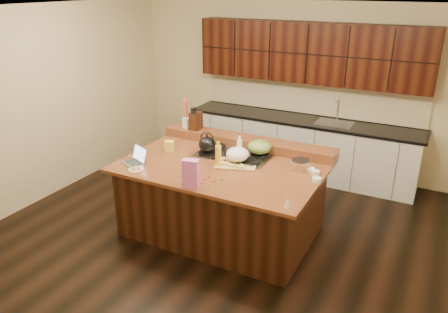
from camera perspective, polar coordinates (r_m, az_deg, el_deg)
The scene contains 36 objects.
room at distance 5.09m, azimuth -0.26°, elevation 3.47°, with size 5.52×5.02×2.72m.
island at distance 5.44m, azimuth -0.24°, elevation -5.42°, with size 2.40×1.60×0.92m.
back_ledge at distance 5.81m, azimuth 2.96°, elevation 1.94°, with size 2.40×0.30×0.12m, color black.
cooktop at distance 5.49m, azimuth 1.20°, elevation 0.24°, with size 0.92×0.52×0.05m.
back_counter at distance 7.07m, azimuth 10.40°, elevation 5.31°, with size 3.70×0.66×2.40m.
kettle at distance 5.47m, azimuth -2.21°, elevation 1.58°, with size 0.22×0.22×0.20m, color black.
green_bowl at distance 5.44m, azimuth 4.66°, elevation 1.25°, with size 0.30×0.30×0.17m, color olive.
laptop at distance 5.36m, azimuth -11.39°, elevation -0.31°, with size 0.35×0.32×0.20m.
oil_bottle at distance 5.11m, azimuth -0.75°, elevation -0.01°, with size 0.07×0.07×0.27m, color yellow.
vinegar_bottle at distance 5.35m, azimuth 2.03°, elevation 0.90°, with size 0.06×0.06×0.25m, color silver.
wooden_tray at distance 5.24m, azimuth 1.73°, elevation -0.02°, with size 0.56×0.48×0.19m.
ramekin_a at distance 4.89m, azimuth 12.00°, elevation -2.99°, with size 0.10×0.10×0.04m, color white.
ramekin_b at distance 5.07m, azimuth 11.84°, elevation -2.06°, with size 0.10×0.10×0.04m, color white.
ramekin_c at distance 5.14m, azimuth 11.21°, elevation -1.67°, with size 0.10×0.10×0.04m, color white.
strainer_bowl at distance 5.18m, azimuth 9.96°, elevation -1.11°, with size 0.24×0.24×0.09m, color #996B3F.
kitchen_timer at distance 4.36m, azimuth 8.31°, elevation -5.77°, with size 0.08×0.08×0.07m, color silver.
pink_bag at distance 4.61m, azimuth -4.34°, elevation -2.26°, with size 0.17×0.09×0.32m, color #E96EC6.
candy_plate at distance 5.19m, azimuth -11.43°, elevation -1.64°, with size 0.18×0.18×0.01m, color white.
package_box at distance 5.62m, azimuth -7.15°, elevation 1.29°, with size 0.11×0.08×0.15m, color #E3CD50.
utensil_crock at distance 6.19m, azimuth -4.93°, elevation 4.44°, with size 0.12×0.12×0.14m, color white.
knife_block at distance 6.10m, azimuth -3.70°, elevation 4.67°, with size 0.12×0.19×0.24m, color black.
gumdrop_0 at distance 4.81m, azimuth -0.32°, elevation -3.06°, with size 0.02×0.02×0.02m, color red.
gumdrop_1 at distance 4.70m, azimuth -2.03°, elevation -3.75°, with size 0.02×0.02×0.02m, color #198C26.
gumdrop_2 at distance 4.73m, azimuth -2.87°, elevation -3.54°, with size 0.02×0.02×0.02m, color red.
gumdrop_3 at distance 4.80m, azimuth -4.50°, elevation -3.20°, with size 0.02×0.02×0.02m, color #198C26.
gumdrop_4 at distance 4.89m, azimuth -4.28°, elevation -2.72°, with size 0.02×0.02×0.02m, color red.
gumdrop_5 at distance 4.90m, azimuth -4.42°, elevation -2.65°, with size 0.02×0.02×0.02m, color #198C26.
gumdrop_6 at distance 4.89m, azimuth -1.99°, elevation -2.64°, with size 0.02×0.02×0.02m, color red.
gumdrop_7 at distance 5.00m, azimuth -4.23°, elevation -2.14°, with size 0.02×0.02×0.02m, color #198C26.
gumdrop_8 at distance 4.82m, azimuth -2.57°, elevation -3.04°, with size 0.02×0.02×0.02m, color red.
gumdrop_9 at distance 4.82m, azimuth -0.44°, elevation -3.05°, with size 0.02×0.02×0.02m, color #198C26.
gumdrop_10 at distance 4.78m, azimuth -1.26°, elevation -3.26°, with size 0.02×0.02×0.02m, color red.
gumdrop_11 at distance 4.93m, azimuth -5.89°, elevation -2.57°, with size 0.02×0.02×0.02m, color #198C26.
gumdrop_12 at distance 4.85m, azimuth -3.70°, elevation -2.88°, with size 0.02×0.02×0.02m, color red.
gumdrop_13 at distance 5.02m, azimuth -5.24°, elevation -2.06°, with size 0.02×0.02×0.02m, color #198C26.
gumdrop_14 at distance 4.93m, azimuth -3.14°, elevation -2.46°, with size 0.02×0.02×0.02m, color red.
Camera 1 is at (2.25, -4.27, 2.96)m, focal length 35.00 mm.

